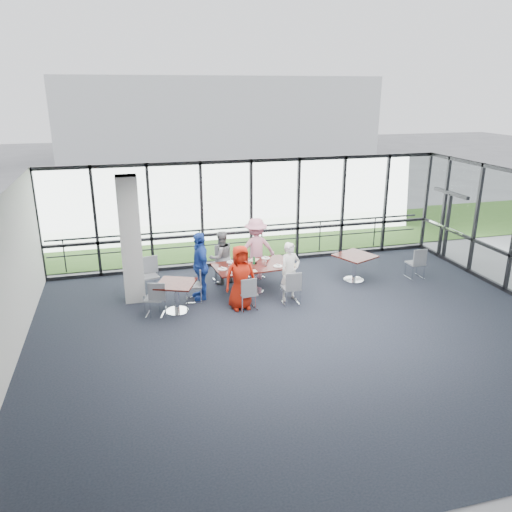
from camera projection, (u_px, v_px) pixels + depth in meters
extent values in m
cube|color=black|center=(308.00, 335.00, 11.00)|extent=(12.00, 10.00, 0.02)
cube|color=white|center=(314.00, 192.00, 9.97)|extent=(12.00, 10.00, 0.04)
cube|color=silver|center=(463.00, 406.00, 5.91)|extent=(12.00, 0.10, 3.20)
cube|color=white|center=(251.00, 213.00, 15.05)|extent=(12.00, 0.10, 3.20)
cube|color=black|center=(447.00, 227.00, 15.56)|extent=(0.12, 1.60, 2.10)
cube|color=silver|center=(131.00, 240.00, 12.34)|extent=(0.50, 0.50, 3.20)
cube|color=slate|center=(220.00, 223.00, 20.15)|extent=(80.00, 70.00, 0.02)
cube|color=#34611E|center=(231.00, 236.00, 18.31)|extent=(80.00, 5.00, 0.01)
cube|color=silver|center=(215.00, 116.00, 40.29)|extent=(24.00, 10.00, 6.00)
cylinder|color=#2D2D33|center=(247.00, 242.00, 15.96)|extent=(12.00, 0.06, 0.06)
cube|color=#350D0D|center=(253.00, 266.00, 13.12)|extent=(2.14, 1.31, 0.04)
cylinder|color=silver|center=(253.00, 279.00, 13.24)|extent=(0.12, 0.12, 0.71)
cylinder|color=silver|center=(253.00, 291.00, 13.35)|extent=(0.56, 0.56, 0.03)
cube|color=#350D0D|center=(176.00, 284.00, 11.92)|extent=(1.13, 1.13, 0.04)
cylinder|color=silver|center=(177.00, 298.00, 12.04)|extent=(0.12, 0.12, 0.71)
cube|color=#350D0D|center=(355.00, 256.00, 13.89)|extent=(1.25, 1.25, 0.04)
cylinder|color=silver|center=(354.00, 268.00, 14.01)|extent=(0.12, 0.12, 0.71)
imported|color=#B41C0A|center=(240.00, 277.00, 12.10)|extent=(0.82, 0.56, 1.61)
imported|color=white|center=(290.00, 272.00, 12.61)|extent=(0.64, 0.54, 1.52)
imported|color=slate|center=(221.00, 258.00, 13.70)|extent=(0.82, 0.64, 1.49)
imported|color=pink|center=(256.00, 249.00, 14.00)|extent=(1.15, 0.61, 1.77)
imported|color=#1F42A7|center=(200.00, 266.00, 12.67)|extent=(0.64, 1.07, 1.77)
cylinder|color=white|center=(237.00, 272.00, 12.58)|extent=(0.28, 0.28, 0.01)
cylinder|color=white|center=(278.00, 266.00, 13.01)|extent=(0.25, 0.25, 0.01)
cylinder|color=white|center=(232.00, 262.00, 13.33)|extent=(0.26, 0.26, 0.01)
cylinder|color=white|center=(266.00, 258.00, 13.63)|extent=(0.24, 0.24, 0.01)
cylinder|color=white|center=(223.00, 269.00, 12.80)|extent=(0.24, 0.24, 0.01)
cylinder|color=white|center=(246.00, 266.00, 12.80)|extent=(0.08, 0.08, 0.15)
cylinder|color=white|center=(266.00, 263.00, 13.06)|extent=(0.07, 0.07, 0.13)
cylinder|color=white|center=(254.00, 260.00, 13.30)|extent=(0.07, 0.07, 0.15)
cylinder|color=white|center=(230.00, 267.00, 12.76)|extent=(0.06, 0.06, 0.13)
cube|color=beige|center=(251.00, 271.00, 12.67)|extent=(0.29, 0.22, 0.00)
cube|color=beige|center=(290.00, 265.00, 13.12)|extent=(0.37, 0.29, 0.00)
cube|color=beige|center=(254.00, 260.00, 13.51)|extent=(0.36, 0.37, 0.00)
cube|color=black|center=(255.00, 263.00, 13.22)|extent=(0.10, 0.07, 0.04)
cylinder|color=#B32009|center=(254.00, 260.00, 13.19)|extent=(0.06, 0.06, 0.18)
cylinder|color=#156A31|center=(254.00, 261.00, 13.15)|extent=(0.05, 0.05, 0.20)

